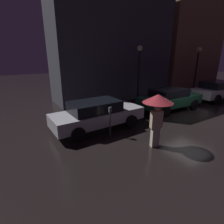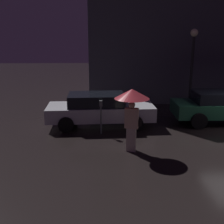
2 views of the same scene
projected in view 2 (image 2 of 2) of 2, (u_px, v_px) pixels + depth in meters
building_facade_left at (174, 24)px, 16.22m from camera, size 9.78×3.00×8.83m
parked_car_silver at (100, 109)px, 11.95m from camera, size 4.54×1.88×1.39m
parked_car_green at (222, 106)px, 12.37m from camera, size 4.34×1.95×1.40m
pedestrian_with_umbrella at (132, 102)px, 9.01m from camera, size 1.13×1.13×2.11m
parking_meter at (101, 114)px, 10.87m from camera, size 0.12×0.10×1.34m
street_lamp_near at (193, 57)px, 14.11m from camera, size 0.38×0.38×4.08m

